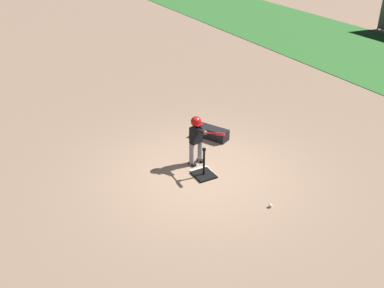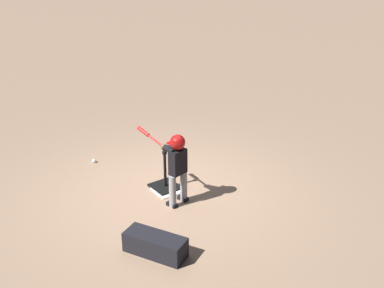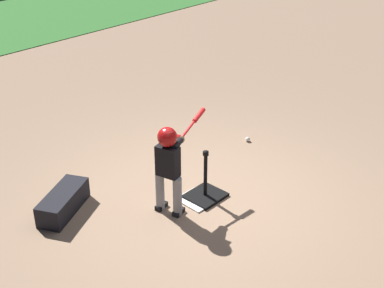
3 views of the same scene
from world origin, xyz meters
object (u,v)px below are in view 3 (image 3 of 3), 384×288
Objects in this scene: batter_child at (169,159)px; baseball at (248,139)px; batting_tee at (205,192)px; equipment_bag at (63,202)px.

batter_child reaches higher than baseball.
batter_child is at bearing 166.85° from batting_tee.
batting_tee reaches higher than equipment_bag.
equipment_bag reaches higher than baseball.
batter_child is 1.47m from equipment_bag.
batting_tee is 1.74m from baseball.
batter_child is at bearing -168.64° from baseball.
batter_child is at bearing -73.37° from equipment_bag.
batting_tee is 1.82m from equipment_bag.
baseball is at bearing 11.36° from batter_child.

